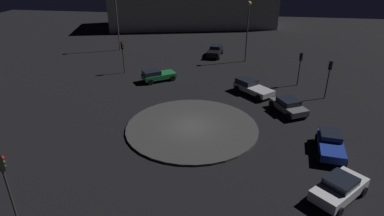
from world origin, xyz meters
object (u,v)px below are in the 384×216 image
object	(u,v)px
car_blue	(331,144)
streetlamp_southeast	(116,6)
car_silver	(252,87)
store_building	(192,4)
traffic_light_southwest	(329,72)
traffic_light_southwest_near	(300,63)
traffic_light_southeast	(123,51)
car_white	(339,188)
car_black	(215,51)
car_grey	(288,105)
streetlamp_south	(248,21)
car_green	(157,75)
traffic_light_northeast	(5,177)

from	to	relation	value
car_blue	streetlamp_southeast	distance (m)	37.28
car_silver	store_building	xyz separation A→B (m)	(11.96, -35.92, 3.62)
car_blue	store_building	xyz separation A→B (m)	(17.73, -46.84, 3.64)
car_silver	streetlamp_southeast	xyz separation A→B (m)	(20.44, -14.89, 5.95)
car_blue	traffic_light_southwest	world-z (taller)	traffic_light_southwest
traffic_light_southwest_near	traffic_light_southeast	xyz separation A→B (m)	(21.27, -1.15, 0.14)
traffic_light_southeast	store_building	world-z (taller)	store_building
car_white	traffic_light_southeast	distance (m)	29.58
car_black	store_building	world-z (taller)	store_building
car_grey	streetlamp_southeast	size ratio (longest dim) A/B	0.43
car_grey	streetlamp_south	world-z (taller)	streetlamp_south
store_building	traffic_light_southeast	bearing A→B (deg)	68.70
car_silver	car_white	size ratio (longest dim) A/B	1.08
car_silver	traffic_light_southwest	xyz separation A→B (m)	(-7.62, 0.23, 2.15)
streetlamp_southeast	store_building	distance (m)	22.80
car_blue	store_building	size ratio (longest dim) A/B	0.12
traffic_light_southwest	store_building	bearing A→B (deg)	-95.13
car_grey	streetlamp_south	distance (m)	17.26
car_silver	streetlamp_southeast	bearing A→B (deg)	-170.50
car_green	traffic_light_southeast	size ratio (longest dim) A/B	1.04
traffic_light_southeast	traffic_light_southwest_near	bearing A→B (deg)	47.66
car_blue	traffic_light_southwest	bearing A→B (deg)	177.27
traffic_light_southwest	store_building	xyz separation A→B (m)	(19.58, -36.15, 1.47)
traffic_light_northeast	traffic_light_southwest_near	size ratio (longest dim) A/B	1.16
car_black	car_grey	distance (m)	20.07
streetlamp_southeast	car_green	bearing A→B (deg)	126.28
car_silver	traffic_light_northeast	distance (m)	25.10
car_silver	traffic_light_southeast	world-z (taller)	traffic_light_southeast
traffic_light_southwest	traffic_light_southwest_near	bearing A→B (deg)	-89.54
traffic_light_northeast	streetlamp_southeast	bearing A→B (deg)	44.41
traffic_light_southeast	streetlamp_southeast	size ratio (longest dim) A/B	0.41
streetlamp_southeast	traffic_light_southwest	bearing A→B (deg)	151.69
streetlamp_southeast	traffic_light_northeast	bearing A→B (deg)	101.15
car_white	traffic_light_northeast	distance (m)	19.21
car_green	traffic_light_southeast	xyz separation A→B (m)	(4.84, -2.16, 2.15)
car_black	car_grey	size ratio (longest dim) A/B	1.04
car_blue	traffic_light_southwest_near	world-z (taller)	traffic_light_southwest_near
car_grey	streetlamp_southeast	world-z (taller)	streetlamp_southeast
car_silver	streetlamp_south	world-z (taller)	streetlamp_south
car_blue	car_silver	size ratio (longest dim) A/B	0.94
car_blue	car_green	distance (m)	21.42
car_white	traffic_light_southwest_near	size ratio (longest dim) A/B	1.08
streetlamp_south	store_building	xyz separation A→B (m)	(11.25, -24.16, -1.25)
traffic_light_southeast	traffic_light_northeast	bearing A→B (deg)	-33.34
traffic_light_southeast	streetlamp_south	world-z (taller)	streetlamp_south
car_grey	store_building	xyz separation A→B (m)	(15.36, -40.20, 3.64)
traffic_light_southwest	traffic_light_southwest_near	distance (m)	4.18
car_black	store_building	distance (m)	23.36
car_blue	car_silver	world-z (taller)	car_silver
streetlamp_south	store_building	size ratio (longest dim) A/B	0.23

